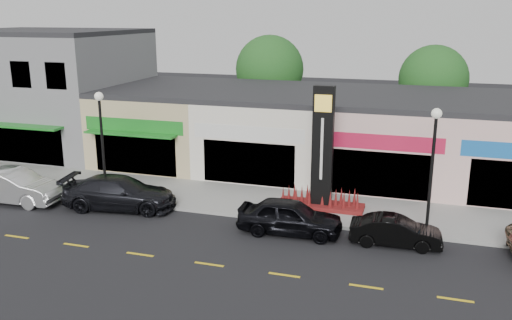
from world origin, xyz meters
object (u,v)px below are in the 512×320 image
object	(u,v)px
car_black_sedan	(290,217)
car_black_conv	(396,231)
car_white_van	(13,186)
car_dark_sedan	(120,193)
pylon_sign	(322,166)
lamp_west_near	(102,134)
lamp_east_near	(433,158)

from	to	relation	value
car_black_sedan	car_black_conv	bearing A→B (deg)	-90.83
car_white_van	car_black_conv	xyz separation A→B (m)	(19.01, 0.32, -0.24)
car_dark_sedan	car_black_conv	xyz separation A→B (m)	(13.32, -0.50, -0.19)
pylon_sign	car_dark_sedan	size ratio (longest dim) A/B	1.07
car_black_conv	car_black_sedan	bearing A→B (deg)	88.33
lamp_west_near	car_black_conv	xyz separation A→B (m)	(14.75, -1.51, -2.86)
pylon_sign	car_black_conv	size ratio (longest dim) A/B	1.59
lamp_west_near	car_white_van	xyz separation A→B (m)	(-4.26, -1.83, -2.62)
lamp_east_near	car_black_sedan	size ratio (longest dim) A/B	1.19
car_dark_sedan	car_black_sedan	size ratio (longest dim) A/B	1.22
pylon_sign	lamp_west_near	bearing A→B (deg)	-171.23
pylon_sign	car_dark_sedan	distance (m)	10.05
lamp_east_near	car_black_sedan	bearing A→B (deg)	-164.69
car_dark_sedan	car_black_conv	size ratio (longest dim) A/B	1.49
car_white_van	car_dark_sedan	xyz separation A→B (m)	(5.69, 0.82, -0.04)
car_dark_sedan	car_black_conv	bearing A→B (deg)	-101.20
lamp_east_near	car_dark_sedan	size ratio (longest dim) A/B	0.98
lamp_east_near	car_white_van	world-z (taller)	lamp_east_near
lamp_east_near	car_black_conv	world-z (taller)	lamp_east_near
lamp_west_near	car_black_conv	size ratio (longest dim) A/B	1.45
car_white_van	car_black_sedan	size ratio (longest dim) A/B	1.13
pylon_sign	car_white_van	world-z (taller)	pylon_sign
car_black_conv	lamp_west_near	bearing A→B (deg)	81.64
car_white_van	lamp_east_near	bearing A→B (deg)	-86.86
lamp_west_near	car_white_van	distance (m)	5.32
car_dark_sedan	lamp_west_near	bearing A→B (deg)	45.81
lamp_east_near	car_dark_sedan	xyz separation A→B (m)	(-14.57, -1.01, -2.67)
lamp_west_near	car_black_sedan	world-z (taller)	lamp_west_near
pylon_sign	car_white_van	size ratio (longest dim) A/B	1.15
car_dark_sedan	pylon_sign	bearing A→B (deg)	-83.24
car_white_van	car_dark_sedan	world-z (taller)	car_white_van
lamp_west_near	car_white_van	world-z (taller)	lamp_west_near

